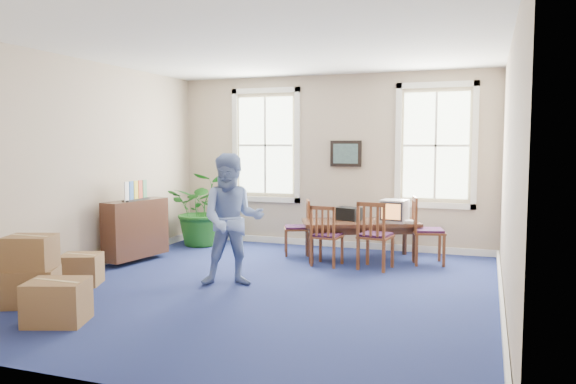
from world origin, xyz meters
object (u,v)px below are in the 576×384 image
(conference_table, at_px, (360,240))
(potted_plant, at_px, (203,209))
(man, at_px, (232,220))
(cardboard_boxes, at_px, (53,268))
(crt_tv, at_px, (394,211))
(chair_near_left, at_px, (327,235))
(credenza, at_px, (136,233))

(conference_table, distance_m, potted_plant, 3.12)
(man, xyz_separation_m, cardboard_boxes, (-1.64, -1.57, -0.46))
(crt_tv, distance_m, chair_near_left, 1.22)
(chair_near_left, height_order, man, man)
(chair_near_left, bearing_deg, cardboard_boxes, 57.69)
(conference_table, relative_size, crt_tv, 4.28)
(crt_tv, relative_size, credenza, 0.37)
(conference_table, height_order, potted_plant, potted_plant)
(man, height_order, credenza, man)
(cardboard_boxes, bearing_deg, chair_near_left, 51.96)
(crt_tv, distance_m, credenza, 4.25)
(conference_table, relative_size, cardboard_boxes, 1.22)
(credenza, bearing_deg, chair_near_left, 24.79)
(conference_table, bearing_deg, crt_tv, -18.23)
(potted_plant, bearing_deg, cardboard_boxes, -87.55)
(potted_plant, bearing_deg, chair_near_left, -18.46)
(chair_near_left, bearing_deg, crt_tv, -138.24)
(crt_tv, height_order, chair_near_left, crt_tv)
(man, height_order, potted_plant, man)
(crt_tv, relative_size, chair_near_left, 0.46)
(chair_near_left, distance_m, cardboard_boxes, 4.09)
(conference_table, bearing_deg, potted_plant, 152.69)
(chair_near_left, height_order, cardboard_boxes, chair_near_left)
(potted_plant, xyz_separation_m, cardboard_boxes, (0.18, -4.12, -0.25))
(credenza, xyz_separation_m, potted_plant, (0.32, 1.71, 0.23))
(chair_near_left, xyz_separation_m, potted_plant, (-2.69, 0.90, 0.22))
(conference_table, bearing_deg, chair_near_left, -143.60)
(cardboard_boxes, bearing_deg, man, 43.77)
(crt_tv, distance_m, cardboard_boxes, 5.24)
(conference_table, distance_m, man, 2.69)
(cardboard_boxes, bearing_deg, potted_plant, 92.45)
(man, bearing_deg, cardboard_boxes, -158.61)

